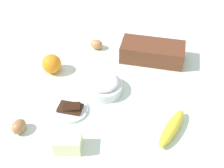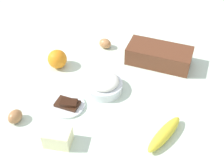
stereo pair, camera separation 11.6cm
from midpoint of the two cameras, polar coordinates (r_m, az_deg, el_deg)
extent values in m
cube|color=silver|center=(1.19, 2.78, -1.90)|extent=(2.40, 2.40, 0.02)
cube|color=brown|center=(1.32, 11.65, 5.34)|extent=(0.29, 0.16, 0.08)
cube|color=black|center=(1.32, 11.67, 5.48)|extent=(0.28, 0.14, 0.07)
cylinder|color=white|center=(1.18, 1.26, -0.57)|extent=(0.15, 0.15, 0.04)
torus|color=white|center=(1.17, 1.27, -0.01)|extent=(0.15, 0.15, 0.01)
ellipsoid|color=white|center=(1.16, 1.28, 0.50)|extent=(0.12, 0.12, 0.04)
ellipsoid|color=yellow|center=(1.04, 13.37, -9.62)|extent=(0.12, 0.19, 0.04)
sphere|color=orange|center=(1.29, -8.10, 4.74)|extent=(0.08, 0.08, 0.08)
cube|color=#F4EDB2|center=(1.00, -7.24, -10.45)|extent=(0.09, 0.07, 0.06)
ellipsoid|color=#B77C4B|center=(1.40, 1.02, 7.81)|extent=(0.07, 0.06, 0.05)
ellipsoid|color=#A46E42|center=(1.10, -15.53, -6.27)|extent=(0.05, 0.07, 0.05)
cylinder|color=white|center=(1.12, -5.72, -4.36)|extent=(0.13, 0.13, 0.01)
cube|color=#381E11|center=(1.12, -5.76, -3.97)|extent=(0.10, 0.07, 0.01)
cube|color=black|center=(1.10, -5.48, -3.77)|extent=(0.07, 0.05, 0.01)
camera|label=1|loc=(0.06, -87.13, 2.62)|focal=46.92mm
camera|label=2|loc=(0.06, 92.87, -2.62)|focal=46.92mm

